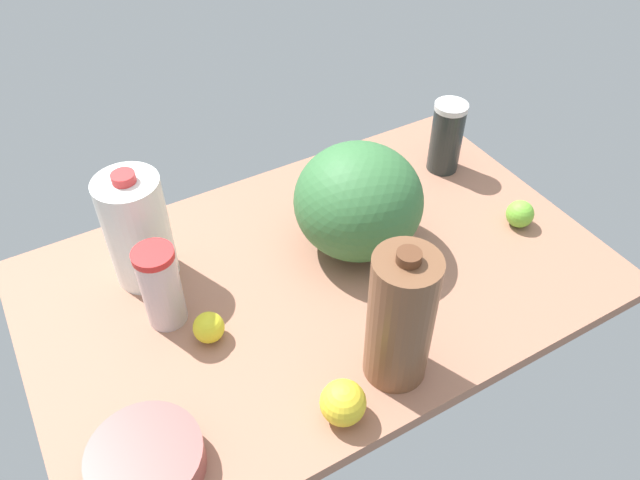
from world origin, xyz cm
name	(u,v)px	position (x,y,z in cm)	size (l,w,h in cm)	color
countertop	(320,279)	(0.00, 0.00, 1.50)	(120.00, 76.00, 3.00)	#A06A53
chocolate_milk_jug	(399,320)	(-0.38, -27.34, 17.01)	(11.52, 11.52, 29.59)	brown
milk_jug	(137,230)	(-31.32, 18.56, 15.32)	(12.92, 12.92, 26.22)	white
tumbler_cup	(161,286)	(-31.92, 4.70, 12.09)	(7.83, 7.83, 18.10)	beige
shaker_bottle	(447,137)	(45.91, 17.32, 12.27)	(8.07, 8.07, 18.47)	#262D2C
watermelon	(358,201)	(11.80, 4.35, 15.16)	(27.37, 27.37, 24.31)	#38713C
mixing_bowl	(146,460)	(-45.46, -23.77, 5.59)	(18.58, 18.58, 5.18)	#9E4E4A
lemon_by_jug	(209,327)	(-26.63, -4.05, 6.02)	(6.04, 6.04, 6.04)	yellow
lime_near_front	(520,214)	(47.43, -8.81, 6.14)	(6.28, 6.28, 6.28)	#6FBA37
lemon_loose	(343,403)	(-13.39, -31.11, 7.00)	(8.00, 8.00, 8.00)	yellow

